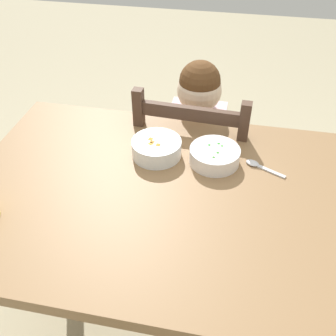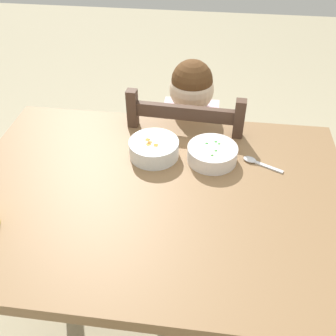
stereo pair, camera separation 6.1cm
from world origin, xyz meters
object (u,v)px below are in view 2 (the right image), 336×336
object	(u,v)px
dining_chair	(187,171)
bowl_of_peas	(212,153)
bowl_of_carrots	(154,148)
dining_table	(155,217)
spoon	(255,162)
child_figure	(189,137)

from	to	relation	value
dining_chair	bowl_of_peas	size ratio (longest dim) A/B	5.41
bowl_of_peas	bowl_of_carrots	xyz separation A→B (m)	(-0.19, -0.00, 0.00)
dining_table	spoon	distance (m)	0.37
child_figure	bowl_of_carrots	world-z (taller)	child_figure
dining_table	bowl_of_carrots	bearing A→B (deg)	99.49
bowl_of_peas	bowl_of_carrots	world-z (taller)	bowl_of_carrots
dining_chair	bowl_of_carrots	size ratio (longest dim) A/B	5.37
dining_table	bowl_of_carrots	xyz separation A→B (m)	(-0.03, 0.17, 0.15)
child_figure	bowl_of_peas	xyz separation A→B (m)	(0.10, -0.29, 0.15)
dining_table	child_figure	distance (m)	0.47
bowl_of_peas	spoon	xyz separation A→B (m)	(0.14, 0.00, -0.02)
dining_chair	child_figure	size ratio (longest dim) A/B	0.94
dining_table	child_figure	size ratio (longest dim) A/B	1.24
child_figure	bowl_of_carrots	distance (m)	0.34
spoon	dining_table	bearing A→B (deg)	-150.13
child_figure	bowl_of_carrots	size ratio (longest dim) A/B	5.70
dining_chair	bowl_of_carrots	world-z (taller)	dining_chair
bowl_of_peas	dining_chair	bearing A→B (deg)	108.26
dining_table	bowl_of_carrots	size ratio (longest dim) A/B	7.10
dining_chair	spoon	xyz separation A→B (m)	(0.24, -0.30, 0.31)
dining_table	bowl_of_peas	xyz separation A→B (m)	(0.16, 0.17, 0.14)
bowl_of_carrots	spoon	size ratio (longest dim) A/B	1.24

